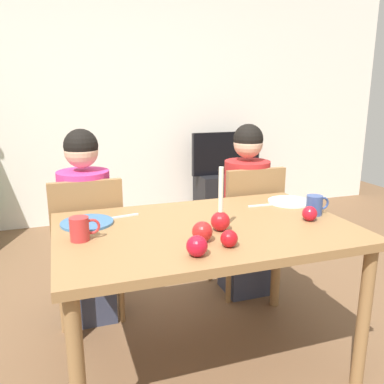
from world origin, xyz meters
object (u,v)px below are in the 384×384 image
(tv_stand, at_px, (225,195))
(apple_by_right_mug, at_px, (197,246))
(person_left_child, at_px, (87,230))
(candle_centerpiece, at_px, (220,218))
(apple_far_edge, at_px, (228,239))
(chair_right, at_px, (248,223))
(mug_right, at_px, (315,205))
(dining_table, at_px, (205,242))
(chair_left, at_px, (88,241))
(plate_left, at_px, (87,223))
(tv, at_px, (226,153))
(mug_left, at_px, (80,228))
(apple_by_left_plate, at_px, (310,214))
(person_right_child, at_px, (246,213))
(plate_right, at_px, (289,202))
(apple_near_candle, at_px, (202,232))

(tv_stand, xyz_separation_m, apple_by_right_mug, (-1.27, -2.62, 0.55))
(person_left_child, relative_size, candle_centerpiece, 3.92)
(person_left_child, xyz_separation_m, apple_far_edge, (0.51, -0.92, 0.22))
(chair_right, xyz_separation_m, apple_by_right_mug, (-0.69, -0.93, 0.28))
(mug_right, bearing_deg, dining_table, 178.88)
(chair_left, distance_m, person_left_child, 0.07)
(candle_centerpiece, distance_m, mug_right, 0.56)
(candle_centerpiece, bearing_deg, apple_by_right_mug, -129.54)
(plate_left, xyz_separation_m, apple_far_edge, (0.53, -0.49, 0.03))
(tv, distance_m, apple_by_right_mug, 2.92)
(tv_stand, height_order, plate_left, plate_left)
(plate_left, bearing_deg, mug_left, -101.12)
(chair_left, relative_size, candle_centerpiece, 3.01)
(apple_by_right_mug, bearing_deg, chair_left, 110.95)
(dining_table, distance_m, mug_right, 0.62)
(chair_right, distance_m, mug_left, 1.30)
(apple_by_left_plate, bearing_deg, chair_left, 145.94)
(tv_stand, bearing_deg, person_right_child, -109.20)
(mug_left, relative_size, apple_far_edge, 1.78)
(chair_left, height_order, plate_right, chair_left)
(apple_by_left_plate, xyz_separation_m, apple_far_edge, (-0.52, -0.19, -0.00))
(chair_right, distance_m, apple_by_left_plate, 0.75)
(mug_right, bearing_deg, candle_centerpiece, -173.01)
(apple_by_left_plate, bearing_deg, apple_far_edge, -160.43)
(tv_stand, distance_m, apple_by_right_mug, 2.97)
(chair_right, distance_m, apple_near_candle, 1.04)
(plate_right, height_order, apple_by_left_plate, apple_by_left_plate)
(plate_right, bearing_deg, tv, 76.22)
(apple_near_candle, xyz_separation_m, apple_far_edge, (0.08, -0.09, -0.01))
(apple_by_left_plate, distance_m, apple_far_edge, 0.55)
(dining_table, xyz_separation_m, apple_far_edge, (-0.00, -0.28, 0.12))
(person_left_child, bearing_deg, apple_by_right_mug, -69.70)
(person_left_child, bearing_deg, mug_left, -95.51)
(person_right_child, bearing_deg, candle_centerpiece, -124.33)
(plate_right, bearing_deg, tv_stand, 76.22)
(dining_table, relative_size, chair_left, 1.56)
(chair_left, relative_size, apple_by_right_mug, 10.58)
(candle_centerpiece, height_order, plate_left, candle_centerpiece)
(dining_table, xyz_separation_m, tv, (1.11, 2.30, 0.04))
(person_left_child, xyz_separation_m, candle_centerpiece, (0.56, -0.72, 0.24))
(candle_centerpiece, height_order, apple_far_edge, candle_centerpiece)
(person_left_child, relative_size, apple_by_left_plate, 15.75)
(chair_right, distance_m, tv, 1.80)
(person_left_child, xyz_separation_m, mug_left, (-0.06, -0.64, 0.23))
(mug_left, xyz_separation_m, apple_near_candle, (0.49, -0.19, -0.01))
(tv_stand, height_order, candle_centerpiece, candle_centerpiece)
(person_left_child, height_order, tv_stand, person_left_child)
(chair_right, height_order, apple_by_right_mug, chair_right)
(person_right_child, distance_m, apple_by_left_plate, 0.76)
(person_left_child, height_order, apple_far_edge, person_left_child)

